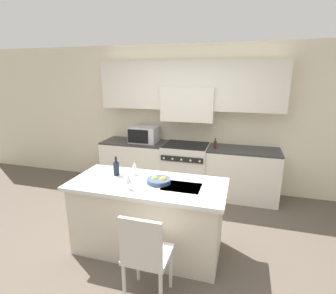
{
  "coord_description": "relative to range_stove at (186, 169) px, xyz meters",
  "views": [
    {
      "loc": [
        0.96,
        -2.67,
        2.14
      ],
      "look_at": [
        -0.04,
        0.81,
        1.15
      ],
      "focal_mm": 28.0,
      "sensor_mm": 36.0,
      "label": 1
    }
  ],
  "objects": [
    {
      "name": "wine_glass_far",
      "position": [
        -0.34,
        -1.58,
        0.56
      ],
      "size": [
        0.08,
        0.08,
        0.18
      ],
      "color": "white",
      "rests_on": "kitchen_island"
    },
    {
      "name": "kitchen_island",
      "position": [
        -0.08,
        -1.79,
        -0.01
      ],
      "size": [
        1.88,
        0.85,
        0.9
      ],
      "color": "beige",
      "rests_on": "ground_plane"
    },
    {
      "name": "range_stove",
      "position": [
        0.0,
        0.0,
        0.0
      ],
      "size": [
        0.81,
        0.7,
        0.93
      ],
      "color": "beige",
      "rests_on": "ground_plane"
    },
    {
      "name": "back_cabinetry",
      "position": [
        -0.0,
        0.27,
        1.12
      ],
      "size": [
        10.0,
        0.46,
        2.7
      ],
      "color": "beige",
      "rests_on": "ground_plane"
    },
    {
      "name": "microwave",
      "position": [
        -0.82,
        0.02,
        0.6
      ],
      "size": [
        0.51,
        0.4,
        0.3
      ],
      "color": "#B7B7BC",
      "rests_on": "back_counter"
    },
    {
      "name": "back_counter",
      "position": [
        -0.0,
        0.02,
        -0.01
      ],
      "size": [
        3.27,
        0.62,
        0.91
      ],
      "color": "silver",
      "rests_on": "ground_plane"
    },
    {
      "name": "oil_bottle_on_counter",
      "position": [
        0.53,
        -0.04,
        0.52
      ],
      "size": [
        0.05,
        0.05,
        0.18
      ],
      "color": "#422314",
      "rests_on": "back_counter"
    },
    {
      "name": "wine_bottle",
      "position": [
        -0.55,
        -1.66,
        0.53
      ],
      "size": [
        0.08,
        0.08,
        0.25
      ],
      "color": "black",
      "rests_on": "kitchen_island"
    },
    {
      "name": "ground_plane",
      "position": [
        -0.0,
        -1.85,
        -0.46
      ],
      "size": [
        10.0,
        10.0,
        0.0
      ],
      "primitive_type": "plane",
      "color": "brown"
    },
    {
      "name": "fruit_bowl",
      "position": [
        0.05,
        -1.75,
        0.47
      ],
      "size": [
        0.29,
        0.29,
        0.09
      ],
      "color": "#384C6B",
      "rests_on": "kitchen_island"
    },
    {
      "name": "island_chair",
      "position": [
        0.18,
        -2.58,
        0.08
      ],
      "size": [
        0.42,
        0.4,
        0.96
      ],
      "color": "beige",
      "rests_on": "ground_plane"
    },
    {
      "name": "wine_glass_near",
      "position": [
        -0.22,
        -2.02,
        0.56
      ],
      "size": [
        0.08,
        0.08,
        0.18
      ],
      "color": "white",
      "rests_on": "kitchen_island"
    }
  ]
}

